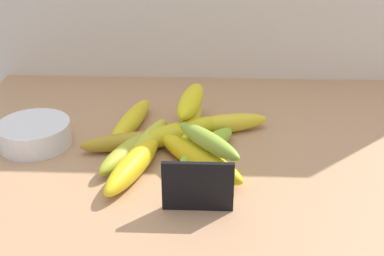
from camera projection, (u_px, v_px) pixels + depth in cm
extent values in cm
cube|color=tan|center=(225.00, 160.00, 95.78)|extent=(110.00, 76.00, 3.00)
cube|color=black|center=(198.00, 187.00, 77.74)|extent=(11.00, 0.80, 8.40)
cube|color=#8E6144|center=(198.00, 204.00, 80.23)|extent=(9.90, 1.20, 0.60)
cylinder|color=white|center=(34.00, 134.00, 97.24)|extent=(13.71, 13.71, 4.48)
ellipsoid|color=#ADB532|center=(127.00, 152.00, 91.69)|extent=(10.35, 16.22, 3.68)
ellipsoid|color=gold|center=(181.00, 132.00, 98.13)|extent=(19.95, 14.57, 4.20)
ellipsoid|color=#AE8B24|center=(127.00, 142.00, 95.55)|extent=(17.89, 7.96, 3.44)
ellipsoid|color=#91BD31|center=(207.00, 146.00, 93.69)|extent=(12.06, 15.49, 3.65)
ellipsoid|color=yellow|center=(133.00, 166.00, 87.20)|extent=(9.91, 19.10, 4.18)
ellipsoid|color=gold|center=(147.00, 143.00, 94.77)|extent=(8.47, 19.91, 3.65)
ellipsoid|color=yellow|center=(200.00, 159.00, 89.17)|extent=(17.41, 17.88, 4.33)
ellipsoid|color=yellow|center=(191.00, 121.00, 103.20)|extent=(5.98, 17.83, 3.54)
ellipsoid|color=yellow|center=(131.00, 122.00, 102.58)|extent=(8.06, 20.78, 3.79)
ellipsoid|color=yellow|center=(226.00, 124.00, 101.82)|extent=(17.96, 8.57, 3.77)
ellipsoid|color=#8CAC34|center=(208.00, 141.00, 87.05)|extent=(12.54, 14.07, 3.21)
ellipsoid|color=yellow|center=(191.00, 101.00, 102.48)|extent=(6.92, 16.23, 4.22)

